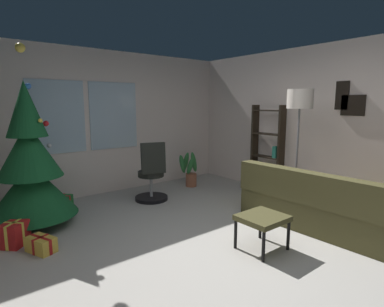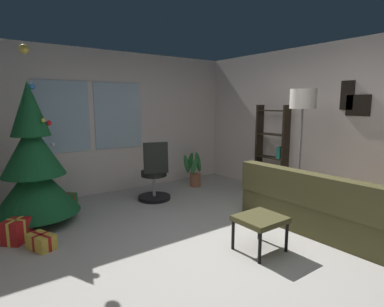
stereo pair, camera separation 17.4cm
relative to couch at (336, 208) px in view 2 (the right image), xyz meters
name	(u,v)px [view 2 (the right image)]	position (x,y,z in m)	size (l,w,h in m)	color
ground_plane	(221,256)	(-1.66, 0.39, -0.33)	(4.97, 6.11, 0.10)	#AFABA3
wall_back_with_windows	(110,122)	(-1.68, 3.49, 1.02)	(4.97, 0.12, 2.59)	silver
wall_right_with_frames	(347,127)	(0.87, 0.39, 1.02)	(0.12, 6.11, 2.59)	silver
couch	(336,208)	(0.00, 0.00, 0.00)	(1.72, 2.03, 0.80)	#484425
footstool	(260,221)	(-1.28, 0.17, 0.07)	(0.50, 0.46, 0.40)	#484425
holiday_tree	(34,167)	(-3.15, 2.51, 0.52)	(1.13, 1.13, 2.39)	#4C331E
gift_box_red	(17,231)	(-3.47, 2.03, -0.14)	(0.35, 0.35, 0.29)	red
gift_box_green	(65,199)	(-2.63, 3.16, -0.19)	(0.38, 0.38, 0.18)	#1E722D
gift_box_gold	(41,242)	(-3.27, 1.67, -0.19)	(0.30, 0.37, 0.18)	gold
office_chair	(155,178)	(-1.33, 2.48, 0.12)	(0.56, 0.57, 1.02)	black
bookshelf	(272,155)	(0.61, 1.59, 0.43)	(0.18, 0.64, 1.62)	black
floor_lamp	(303,107)	(0.13, 0.67, 1.31)	(0.37, 0.37, 1.85)	slate
potted_plant	(194,171)	(-0.23, 2.85, 0.03)	(0.43, 0.43, 0.70)	#96573D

